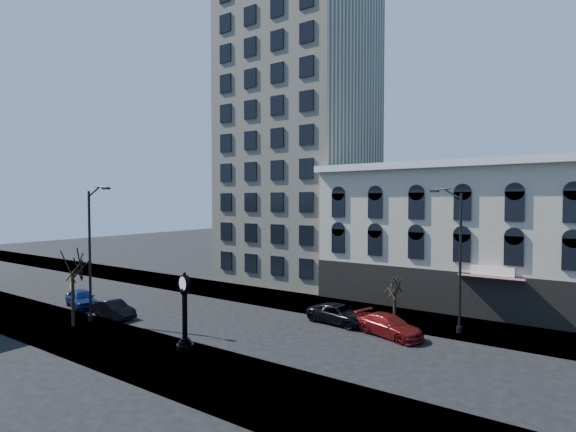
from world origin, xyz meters
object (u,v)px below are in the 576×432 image
Objects in this scene: warning_sign at (71,293)px; street_lamp_near at (96,218)px; street_clock at (185,314)px; car_near_a at (82,298)px; car_near_b at (114,309)px.

street_lamp_near is at bearing 19.70° from warning_sign.
street_clock is 1.06× the size of car_near_a.
warning_sign is 0.65× the size of car_near_b.
street_lamp_near reaches higher than car_near_b.
street_lamp_near is 2.53× the size of car_near_b.
car_near_a is at bearing 87.08° from car_near_b.
car_near_b is (-0.53, 1.69, -7.29)m from street_lamp_near.
street_clock is at bearing 17.49° from warning_sign.
street_clock is 1.15× the size of car_near_b.
street_lamp_near reaches higher than street_clock.
car_near_b is (5.27, -0.45, -0.09)m from car_near_a.
car_near_a is (-2.42, 2.22, -1.20)m from warning_sign.
street_lamp_near reaches higher than car_near_a.
car_near_a is 5.29m from car_near_b.
car_near_a is (-15.47, 2.42, -1.49)m from street_clock.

